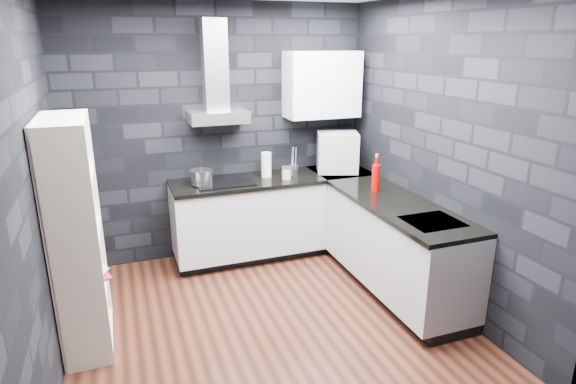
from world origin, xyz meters
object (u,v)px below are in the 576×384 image
pot (202,178)px  appliance_garage (337,152)px  red_bottle (376,178)px  bookshelf (77,237)px  glass_vase (266,165)px  storage_jar (287,174)px  utensil_crock (294,170)px  fruit_bowl (75,239)px

pot → appliance_garage: (1.52, -0.01, 0.15)m
red_bottle → bookshelf: bearing=-174.9°
glass_vase → bookshelf: (-1.85, -1.08, -0.13)m
pot → appliance_garage: size_ratio=0.51×
storage_jar → utensil_crock: 0.14m
utensil_crock → fruit_bowl: 2.43m
storage_jar → pot: bearing=174.2°
storage_jar → appliance_garage: size_ratio=0.27×
pot → bookshelf: bookshelf is taller
pot → utensil_crock: pot is taller
bookshelf → fruit_bowl: bookshelf is taller
glass_vase → fruit_bowl: 2.21m
pot → fruit_bowl: size_ratio=1.01×
pot → storage_jar: pot is taller
storage_jar → utensil_crock: bearing=37.8°
red_bottle → fruit_bowl: red_bottle is taller
pot → red_bottle: 1.75m
fruit_bowl → storage_jar: bearing=27.7°
glass_vase → pot: bearing=-175.3°
utensil_crock → glass_vase: bearing=168.3°
utensil_crock → red_bottle: (0.56, -0.78, 0.07)m
appliance_garage → fruit_bowl: bearing=-136.9°
storage_jar → bookshelf: bearing=-155.3°
glass_vase → appliance_garage: 0.81m
glass_vase → appliance_garage: (0.81, -0.07, 0.09)m
pot → utensil_crock: 1.00m
pot → utensil_crock: bearing=-0.1°
pot → storage_jar: size_ratio=1.88×
pot → glass_vase: glass_vase is taller
pot → glass_vase: (0.71, 0.06, 0.06)m
glass_vase → bookshelf: size_ratio=0.15×
bookshelf → red_bottle: bearing=10.9°
storage_jar → bookshelf: (-2.02, -0.93, -0.06)m
storage_jar → fruit_bowl: size_ratio=0.54×
appliance_garage → red_bottle: size_ratio=1.67×
appliance_garage → red_bottle: 0.77m
utensil_crock → appliance_garage: appliance_garage is taller
bookshelf → glass_vase: bearing=36.1°
red_bottle → storage_jar: bearing=134.3°
storage_jar → bookshelf: 2.23m
appliance_garage → bookshelf: (-2.65, -1.01, -0.22)m
bookshelf → fruit_bowl: 0.14m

